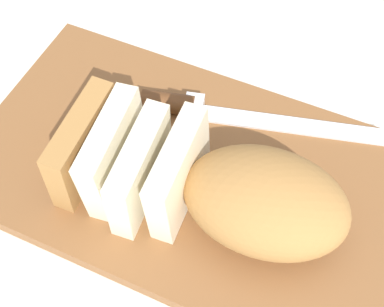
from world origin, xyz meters
name	(u,v)px	position (x,y,z in m)	size (l,w,h in m)	color
ground_plane	(192,179)	(0.00, 0.00, 0.00)	(3.00, 3.00, 0.00)	silver
cutting_board	(192,174)	(0.00, 0.00, 0.01)	(0.46, 0.26, 0.02)	brown
bread_loaf	(213,186)	(-0.03, 0.03, 0.06)	(0.27, 0.12, 0.08)	#A8753D
bread_knife	(203,109)	(0.02, -0.07, 0.03)	(0.27, 0.08, 0.02)	silver
crumb_near_knife	(145,150)	(0.05, 0.00, 0.02)	(0.01, 0.01, 0.01)	tan
crumb_near_loaf	(216,166)	(-0.02, -0.01, 0.02)	(0.00, 0.00, 0.00)	tan
crumb_stray_left	(168,112)	(0.05, -0.06, 0.02)	(0.01, 0.01, 0.01)	tan
crumb_stray_right	(224,186)	(-0.04, 0.01, 0.02)	(0.00, 0.00, 0.00)	tan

